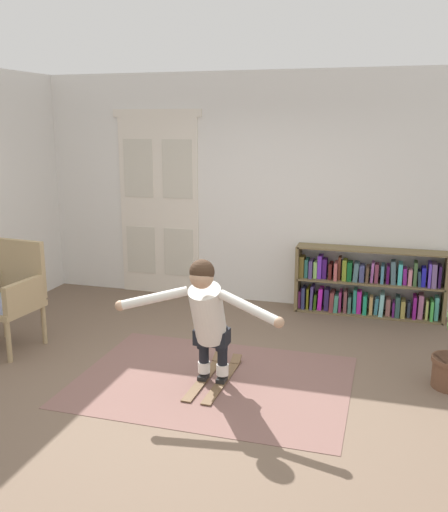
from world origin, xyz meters
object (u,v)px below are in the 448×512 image
bookshelf (367,286)px  person_skier (207,312)px  wicker_chair (9,293)px  skis_pair (214,377)px

bookshelf → person_skier: bearing=-117.0°
wicker_chair → skis_pair: (2.26, -0.17, -0.56)m
skis_pair → person_skier: size_ratio=0.67×
bookshelf → skis_pair: (-1.24, -2.25, -0.34)m
bookshelf → person_skier: person_skier is taller
skis_pair → bookshelf: bearing=61.2°
bookshelf → person_skier: size_ratio=1.21×
wicker_chair → person_skier: 2.28m
person_skier → bookshelf: bearing=63.0°
skis_pair → person_skier: person_skier is taller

